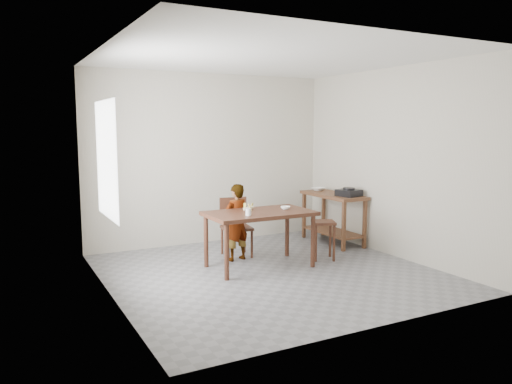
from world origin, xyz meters
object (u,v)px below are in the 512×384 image
child (236,222)px  stool (323,240)px  dining_table (260,239)px  dining_chair (237,228)px  prep_counter (333,218)px

child → stool: (1.11, -0.53, -0.27)m
dining_table → dining_chair: size_ratio=1.67×
child → stool: size_ratio=1.97×
stool → child: bearing=154.6°
dining_table → stool: size_ratio=2.56×
dining_chair → prep_counter: bearing=10.6°
stool → prep_counter: bearing=46.2°
child → dining_chair: (0.10, 0.20, -0.12)m
child → stool: 1.26m
child → stool: bearing=141.6°
prep_counter → child: bearing=-172.5°
dining_table → child: bearing=105.3°
prep_counter → stool: 1.07m
prep_counter → stool: prep_counter is taller
dining_chair → stool: (1.01, -0.73, -0.14)m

